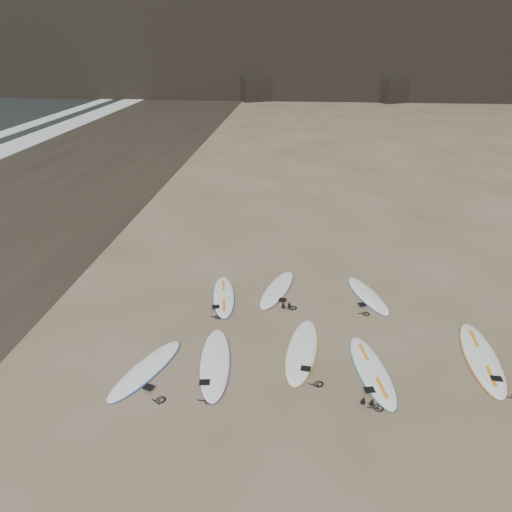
{
  "coord_description": "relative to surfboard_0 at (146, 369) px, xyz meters",
  "views": [
    {
      "loc": [
        -0.73,
        -9.25,
        6.47
      ],
      "look_at": [
        -1.74,
        1.77,
        1.5
      ],
      "focal_mm": 35.0,
      "sensor_mm": 36.0,
      "label": 1
    }
  ],
  "objects": [
    {
      "name": "ground",
      "position": [
        3.8,
        0.96,
        -0.04
      ],
      "size": [
        240.0,
        240.0,
        0.0
      ],
      "primitive_type": "plane",
      "color": "#897559",
      "rests_on": "ground"
    },
    {
      "name": "wet_sand",
      "position": [
        -9.2,
        10.96,
        -0.04
      ],
      "size": [
        12.0,
        200.0,
        0.01
      ],
      "primitive_type": "cube",
      "color": "#383026",
      "rests_on": "ground"
    },
    {
      "name": "surfboard_0",
      "position": [
        0.0,
        0.0,
        0.0
      ],
      "size": [
        1.36,
        2.38,
        0.08
      ],
      "primitive_type": "ellipsoid",
      "rotation": [
        0.0,
        0.0,
        -0.37
      ],
      "color": "white",
      "rests_on": "ground"
    },
    {
      "name": "surfboard_1",
      "position": [
        1.4,
        0.36,
        0.0
      ],
      "size": [
        0.94,
        2.66,
        0.09
      ],
      "primitive_type": "ellipsoid",
      "rotation": [
        0.0,
        0.0,
        0.12
      ],
      "color": "white",
      "rests_on": "ground"
    },
    {
      "name": "surfboard_2",
      "position": [
        3.24,
        0.98,
        0.0
      ],
      "size": [
        0.91,
        2.63,
        0.09
      ],
      "primitive_type": "ellipsoid",
      "rotation": [
        0.0,
        0.0,
        -0.12
      ],
      "color": "white",
      "rests_on": "ground"
    },
    {
      "name": "surfboard_3",
      "position": [
        4.7,
        0.39,
        0.0
      ],
      "size": [
        1.06,
        2.56,
        0.09
      ],
      "primitive_type": "ellipsoid",
      "rotation": [
        0.0,
        0.0,
        0.19
      ],
      "color": "white",
      "rests_on": "ground"
    },
    {
      "name": "surfboard_4",
      "position": [
        7.12,
        1.05,
        0.01
      ],
      "size": [
        0.81,
        2.8,
        0.1
      ],
      "primitive_type": "ellipsoid",
      "rotation": [
        0.0,
        0.0,
        -0.05
      ],
      "color": "white",
      "rests_on": "ground"
    },
    {
      "name": "surfboard_5",
      "position": [
        1.14,
        3.28,
        -0.0
      ],
      "size": [
        0.92,
        2.36,
        0.08
      ],
      "primitive_type": "ellipsoid",
      "rotation": [
        0.0,
        0.0,
        0.16
      ],
      "color": "white",
      "rests_on": "ground"
    },
    {
      "name": "surfboard_6",
      "position": [
        2.55,
        3.8,
        0.0
      ],
      "size": [
        1.16,
        2.42,
        0.08
      ],
      "primitive_type": "ellipsoid",
      "rotation": [
        0.0,
        0.0,
        -0.26
      ],
      "color": "white",
      "rests_on": "ground"
    },
    {
      "name": "surfboard_7",
      "position": [
        4.98,
        3.7,
        -0.0
      ],
      "size": [
        1.24,
        2.25,
        0.08
      ],
      "primitive_type": "ellipsoid",
      "rotation": [
        0.0,
        0.0,
        0.34
      ],
      "color": "white",
      "rests_on": "ground"
    }
  ]
}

